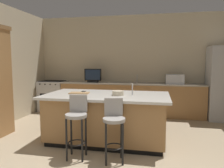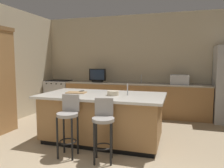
# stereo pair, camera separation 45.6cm
# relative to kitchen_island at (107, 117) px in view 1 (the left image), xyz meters

# --- Properties ---
(wall_back) EXTENTS (6.35, 0.12, 2.89)m
(wall_back) POSITION_rel_kitchen_island_xyz_m (0.25, 2.57, 0.98)
(wall_back) COLOR beige
(wall_back) RESTS_ON ground_plane
(counter_back) EXTENTS (4.08, 0.62, 0.92)m
(counter_back) POSITION_rel_kitchen_island_xyz_m (0.20, 2.19, -0.00)
(counter_back) COLOR #9E7042
(counter_back) RESTS_ON ground_plane
(kitchen_island) EXTENTS (2.33, 1.27, 0.91)m
(kitchen_island) POSITION_rel_kitchen_island_xyz_m (0.00, 0.00, 0.00)
(kitchen_island) COLOR black
(kitchen_island) RESTS_ON ground_plane
(range_oven) EXTENTS (0.77, 0.63, 0.94)m
(range_oven) POSITION_rel_kitchen_island_xyz_m (-2.23, 2.19, 0.00)
(range_oven) COLOR #B7BABF
(range_oven) RESTS_ON ground_plane
(microwave) EXTENTS (0.48, 0.36, 0.26)m
(microwave) POSITION_rel_kitchen_island_xyz_m (1.41, 2.19, 0.59)
(microwave) COLOR #B7BABF
(microwave) RESTS_ON counter_back
(tv_monitor) EXTENTS (0.50, 0.16, 0.40)m
(tv_monitor) POSITION_rel_kitchen_island_xyz_m (-0.91, 2.13, 0.64)
(tv_monitor) COLOR black
(tv_monitor) RESTS_ON counter_back
(sink_faucet_back) EXTENTS (0.02, 0.02, 0.24)m
(sink_faucet_back) POSITION_rel_kitchen_island_xyz_m (0.37, 2.29, 0.57)
(sink_faucet_back) COLOR #B2B2B7
(sink_faucet_back) RESTS_ON counter_back
(sink_faucet_island) EXTENTS (0.02, 0.02, 0.22)m
(sink_faucet_island) POSITION_rel_kitchen_island_xyz_m (0.49, -0.00, 0.56)
(sink_faucet_island) COLOR #B2B2B7
(sink_faucet_island) RESTS_ON kitchen_island
(bar_stool_left) EXTENTS (0.34, 0.35, 1.00)m
(bar_stool_left) POSITION_rel_kitchen_island_xyz_m (-0.30, -0.80, 0.14)
(bar_stool_left) COLOR gray
(bar_stool_left) RESTS_ON ground_plane
(bar_stool_right) EXTENTS (0.35, 0.37, 0.96)m
(bar_stool_right) POSITION_rel_kitchen_island_xyz_m (0.30, -0.80, 0.11)
(bar_stool_right) COLOR gray
(bar_stool_right) RESTS_ON ground_plane
(fruit_bowl) EXTENTS (0.21, 0.21, 0.08)m
(fruit_bowl) POSITION_rel_kitchen_island_xyz_m (0.23, -0.07, 0.49)
(fruit_bowl) COLOR beige
(fruit_bowl) RESTS_ON kitchen_island
(cell_phone) EXTENTS (0.08, 0.15, 0.01)m
(cell_phone) POSITION_rel_kitchen_island_xyz_m (-0.56, 0.25, 0.45)
(cell_phone) COLOR black
(cell_phone) RESTS_ON kitchen_island
(tv_remote) EXTENTS (0.07, 0.17, 0.02)m
(tv_remote) POSITION_rel_kitchen_island_xyz_m (-0.51, 0.15, 0.46)
(tv_remote) COLOR black
(tv_remote) RESTS_ON kitchen_island
(cutting_board) EXTENTS (0.40, 0.28, 0.02)m
(cutting_board) POSITION_rel_kitchen_island_xyz_m (-0.55, 0.00, 0.46)
(cutting_board) COLOR #A87F51
(cutting_board) RESTS_ON kitchen_island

